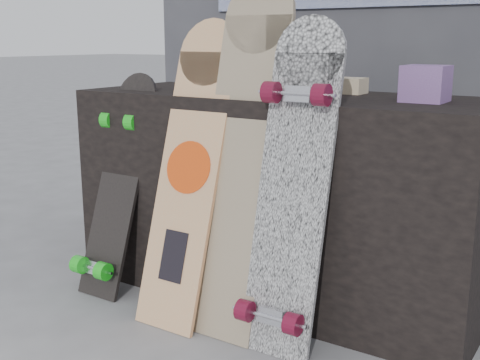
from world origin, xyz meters
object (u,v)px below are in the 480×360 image
Objects in this scene: longboard_celtic at (242,146)px; longboard_cascadia at (293,182)px; vendor_table at (280,195)px; skateboard_dark at (117,181)px; longboard_geisha at (191,163)px.

longboard_cascadia is at bearing -11.96° from longboard_celtic.
skateboard_dark reaches higher than vendor_table.
longboard_celtic reaches higher than longboard_cascadia.
longboard_celtic is at bearing 9.91° from longboard_geisha.
longboard_celtic reaches higher than longboard_geisha.
skateboard_dark is (-0.60, -0.00, -0.20)m from longboard_celtic.
longboard_cascadia is at bearing -55.57° from vendor_table.
vendor_table is 1.48× the size of longboard_cascadia.
vendor_table is 1.83× the size of skateboard_dark.
vendor_table is at bearing 28.98° from skateboard_dark.
skateboard_dark is at bearing 176.88° from longboard_cascadia.
longboard_geisha reaches higher than vendor_table.
longboard_cascadia is 1.24× the size of skateboard_dark.
longboard_celtic is (0.02, -0.31, 0.25)m from vendor_table.
longboard_celtic reaches higher than vendor_table.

